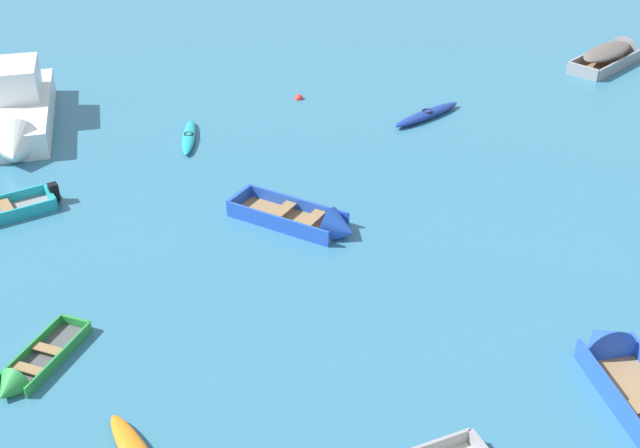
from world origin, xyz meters
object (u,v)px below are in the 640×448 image
Objects in this scene: rowboat_blue_midfield_right at (315,224)px; kayak_deep_blue_far_back at (427,114)px; motor_launch_white_back_row_center at (19,113)px; mooring_buoy_far_field at (299,99)px; kayak_turquoise_outer_right at (189,137)px; rowboat_grey_far_left at (614,54)px; rowboat_blue_distant_center at (622,370)px; rowboat_green_back_row_right at (25,375)px.

kayak_deep_blue_far_back is (5.34, 7.43, -0.07)m from rowboat_blue_midfield_right.
motor_launch_white_back_row_center is 19.66× the size of mooring_buoy_far_field.
mooring_buoy_far_field is at bearing 36.50° from kayak_turquoise_outer_right.
rowboat_grey_far_left is (18.87, 5.49, 0.26)m from kayak_turquoise_outer_right.
kayak_turquoise_outer_right is 0.64× the size of rowboat_blue_distant_center.
rowboat_blue_distant_center is (6.07, -7.34, 0.02)m from rowboat_blue_midfield_right.
motor_launch_white_back_row_center reaches higher than rowboat_blue_distant_center.
rowboat_blue_midfield_right is (3.71, -6.75, 0.09)m from kayak_turquoise_outer_right.
kayak_turquoise_outer_right is 0.92× the size of kayak_deep_blue_far_back.
kayak_deep_blue_far_back is at bearing -153.91° from rowboat_grey_far_left.
rowboat_blue_midfield_right is at bearing 129.55° from rowboat_blue_distant_center.
kayak_deep_blue_far_back is at bearing 4.31° from kayak_turquoise_outer_right.
rowboat_blue_midfield_right is at bearing -93.95° from mooring_buoy_far_field.
rowboat_blue_midfield_right is at bearing -61.19° from kayak_turquoise_outer_right.
kayak_turquoise_outer_right is 12.78m from rowboat_green_back_row_right.
rowboat_blue_midfield_right is 0.87× the size of rowboat_blue_distant_center.
rowboat_blue_distant_center is 18.17m from mooring_buoy_far_field.
mooring_buoy_far_field is (-4.65, 2.57, -0.16)m from kayak_deep_blue_far_back.
motor_launch_white_back_row_center is (-25.01, -3.78, 0.32)m from rowboat_grey_far_left.
rowboat_grey_far_left reaches higher than rowboat_blue_midfield_right.
kayak_turquoise_outer_right is 0.39× the size of motor_launch_white_back_row_center.
rowboat_green_back_row_right is at bearing 172.10° from rowboat_blue_distant_center.
rowboat_blue_midfield_right is 9.53m from rowboat_blue_distant_center.
kayak_deep_blue_far_back is at bearing -28.98° from mooring_buoy_far_field.
rowboat_green_back_row_right is (-7.46, -5.47, -0.09)m from rowboat_blue_midfield_right.
rowboat_blue_midfield_right is at bearing -141.08° from rowboat_grey_far_left.
rowboat_grey_far_left is at bearing 16.23° from kayak_turquoise_outer_right.
kayak_turquoise_outer_right is 0.99× the size of rowboat_green_back_row_right.
mooring_buoy_far_field is at bearing -171.22° from rowboat_grey_far_left.
rowboat_blue_distant_center is (-9.10, -19.59, -0.15)m from rowboat_grey_far_left.
kayak_turquoise_outer_right is 7.70m from rowboat_blue_midfield_right.
kayak_turquoise_outer_right reaches higher than mooring_buoy_far_field.
rowboat_blue_distant_center reaches higher than rowboat_green_back_row_right.
kayak_deep_blue_far_back is (9.05, 0.68, 0.02)m from kayak_turquoise_outer_right.
rowboat_blue_distant_center is at bearing -114.91° from rowboat_grey_far_left.
rowboat_blue_distant_center is at bearing -7.90° from rowboat_green_back_row_right.
mooring_buoy_far_field is at bearing 151.02° from kayak_deep_blue_far_back.
motor_launch_white_back_row_center is 1.63× the size of rowboat_blue_distant_center.
motor_launch_white_back_row_center is 10.68m from mooring_buoy_far_field.
mooring_buoy_far_field is (10.54, 1.54, -0.71)m from motor_launch_white_back_row_center.
rowboat_green_back_row_right is at bearing -143.74° from rowboat_blue_midfield_right.
rowboat_blue_midfield_right is 0.54× the size of motor_launch_white_back_row_center.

